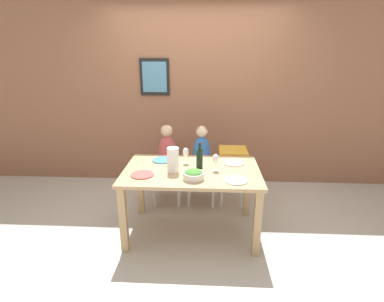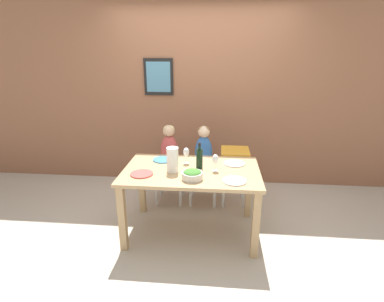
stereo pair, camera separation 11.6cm
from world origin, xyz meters
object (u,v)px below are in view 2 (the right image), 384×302
Objects in this scene: chair_far_left at (170,172)px; paper_towel_roll at (173,160)px; chair_right_highchair at (235,162)px; person_child_center at (204,148)px; wine_glass_near at (215,159)px; dinner_plate_front_left at (142,174)px; wine_glass_far at (186,153)px; dinner_plate_front_right at (234,181)px; wine_bottle at (199,158)px; dinner_plate_back_right at (234,163)px; dinner_plate_back_left at (163,160)px; chair_far_center at (203,173)px; salad_bowl_large at (192,175)px; person_child_left at (169,147)px.

chair_far_left is 1.85× the size of paper_towel_roll.
chair_right_highchair is 0.43m from person_child_center.
wine_glass_near is (-0.24, -0.71, 0.28)m from chair_right_highchair.
chair_right_highchair is at bearing 42.27° from dinner_plate_front_left.
paper_towel_roll is 0.27m from wine_glass_far.
dinner_plate_front_left is at bearing -160.18° from paper_towel_roll.
dinner_plate_front_left is at bearing 174.69° from dinner_plate_front_right.
dinner_plate_front_right is (0.78, -0.96, 0.34)m from chair_far_left.
wine_bottle is at bearing 21.90° from dinner_plate_front_left.
wine_glass_far is at bearing -177.90° from dinner_plate_back_right.
dinner_plate_back_left is (0.01, -0.45, 0.34)m from chair_far_left.
chair_far_center is 0.71m from dinner_plate_back_left.
paper_towel_roll is (-0.26, -0.12, 0.02)m from wine_bottle.
dinner_plate_front_left is at bearing 172.86° from salad_bowl_large.
chair_far_left is at bearing 111.98° from salad_bowl_large.
wine_glass_near is (0.59, -0.71, 0.46)m from chair_far_left.
salad_bowl_large is at bearing 177.02° from dinner_plate_front_right.
paper_towel_roll is 0.70m from dinner_plate_back_right.
dinner_plate_back_right is (-0.03, -0.50, 0.17)m from chair_right_highchair.
person_child_center is 2.45× the size of dinner_plate_front_left.
wine_glass_far is (-0.15, 0.13, 0.01)m from wine_bottle.
dinner_plate_back_left is at bearing -89.23° from chair_far_left.
dinner_plate_back_right is (0.80, -0.50, 0.34)m from chair_far_left.
paper_towel_roll is (-0.67, -0.77, 0.29)m from chair_right_highchair.
wine_glass_far reaches higher than chair_far_center.
wine_bottle is at bearing -25.11° from dinner_plate_back_left.
salad_bowl_large reaches higher than chair_right_highchair.
dinner_plate_front_left is at bearing -137.73° from chair_right_highchair.
salad_bowl_large is at bearing -99.63° from wine_bottle.
person_child_left reaches higher than dinner_plate_back_left.
chair_right_highchair is 3.21× the size of dinner_plate_back_left.
dinner_plate_back_left is at bearing -133.57° from chair_far_center.
chair_far_left is 0.35m from person_child_left.
wine_bottle is 1.21× the size of dinner_plate_back_right.
paper_towel_roll is 0.37m from dinner_plate_back_left.
person_child_left and person_child_center have the same top height.
dinner_plate_back_right is (0.52, 0.02, -0.12)m from wine_glass_far.
person_child_center is at bearing 109.69° from dinner_plate_front_right.
wine_glass_near is 0.75m from dinner_plate_front_left.
wine_glass_far is 0.55m from dinner_plate_front_left.
wine_bottle reaches higher than dinner_plate_front_left.
chair_far_center is at bearing 46.43° from dinner_plate_back_left.
person_child_center is 0.62m from dinner_plate_back_right.
person_child_center is 2.45× the size of dinner_plate_back_right.
wine_glass_far is at bearing -136.95° from chair_right_highchair.
person_child_center is 2.45× the size of dinner_plate_front_right.
chair_far_center is 2.31× the size of salad_bowl_large.
wine_glass_far is 0.54m from dinner_plate_back_right.
dinner_plate_back_right is at bearing -32.17° from person_child_left.
person_child_left is 3.15× the size of wine_glass_near.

